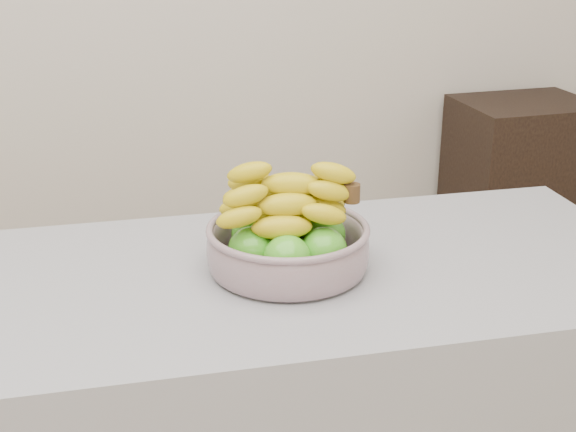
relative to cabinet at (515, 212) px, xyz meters
name	(u,v)px	position (x,y,z in m)	size (l,w,h in m)	color
cabinet	(515,212)	(0.00, 0.00, 0.00)	(0.47, 0.37, 0.84)	black
fruit_bowl	(288,240)	(-1.17, -1.30, 0.54)	(0.28, 0.28, 0.18)	#9BAEBB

